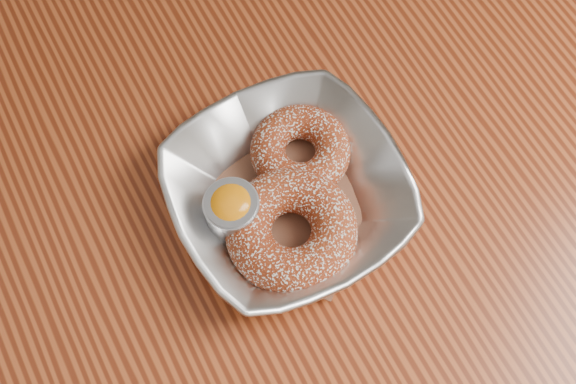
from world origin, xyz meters
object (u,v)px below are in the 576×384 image
donut_back (300,151)px  table (228,201)px  ramekin (233,211)px  serving_bowl (288,194)px  donut_front (291,230)px

donut_back → table: bearing=152.4°
table → ramekin: 0.15m
serving_bowl → ramekin: size_ratio=3.79×
donut_back → donut_front: donut_front is taller
table → ramekin: size_ratio=21.66×
table → serving_bowl: (0.04, -0.07, 0.12)m
donut_front → ramekin: size_ratio=2.11×
donut_back → donut_front: size_ratio=0.80×
serving_bowl → donut_back: bearing=46.8°
table → serving_bowl: 0.15m
table → donut_front: donut_front is taller
table → donut_front: 0.17m
donut_front → donut_back: bearing=55.6°
serving_bowl → donut_front: same height
table → donut_front: size_ratio=10.25×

